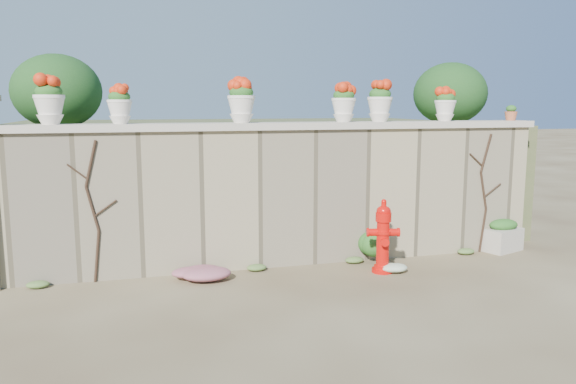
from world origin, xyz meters
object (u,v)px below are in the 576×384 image
object	(u,v)px
fire_hydrant	(383,236)
terracotta_pot	(511,114)
planter_box	(503,236)
urn_pot_0	(49,101)

from	to	relation	value
fire_hydrant	terracotta_pot	bearing A→B (deg)	32.50
fire_hydrant	planter_box	size ratio (longest dim) A/B	1.45
urn_pot_0	terracotta_pot	bearing A→B (deg)	0.00
urn_pot_0	terracotta_pot	distance (m)	6.96
fire_hydrant	planter_box	distance (m)	2.47
planter_box	terracotta_pot	xyz separation A→B (m)	(0.20, 0.25, 1.97)
planter_box	terracotta_pot	bearing A→B (deg)	31.26
fire_hydrant	urn_pot_0	distance (m)	4.82
terracotta_pot	fire_hydrant	bearing A→B (deg)	-162.37
fire_hydrant	planter_box	world-z (taller)	fire_hydrant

